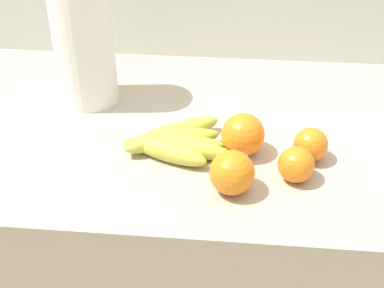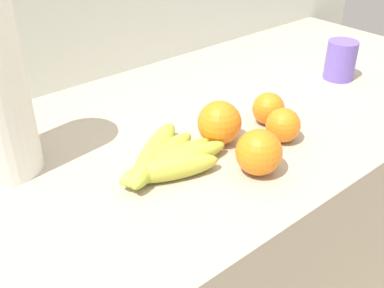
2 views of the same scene
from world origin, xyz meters
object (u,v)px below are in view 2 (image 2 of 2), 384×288
(orange_back_left, at_px, (283,125))
(orange_center, at_px, (268,109))
(orange_front, at_px, (219,123))
(orange_right, at_px, (259,152))
(banana_bunch, at_px, (165,160))
(mug, at_px, (341,60))

(orange_back_left, bearing_deg, orange_center, 64.20)
(orange_front, height_order, orange_back_left, orange_front)
(orange_right, xyz_separation_m, orange_center, (0.14, 0.11, -0.01))
(banana_bunch, height_order, orange_center, orange_center)
(banana_bunch, distance_m, orange_front, 0.13)
(orange_front, relative_size, orange_right, 1.04)
(orange_front, height_order, mug, mug)
(banana_bunch, height_order, orange_front, orange_front)
(orange_front, relative_size, orange_back_left, 1.26)
(orange_center, distance_m, mug, 0.31)
(mug, bearing_deg, orange_back_left, -162.44)
(banana_bunch, bearing_deg, mug, 4.29)
(orange_back_left, relative_size, orange_right, 0.83)
(orange_back_left, height_order, orange_center, same)
(orange_front, xyz_separation_m, mug, (0.43, 0.03, 0.01))
(orange_right, height_order, mug, mug)
(banana_bunch, relative_size, orange_front, 2.62)
(orange_right, xyz_separation_m, mug, (0.45, 0.15, 0.01))
(orange_front, distance_m, orange_right, 0.12)
(mug, bearing_deg, orange_center, -172.15)
(orange_center, bearing_deg, orange_back_left, -115.80)
(banana_bunch, distance_m, orange_right, 0.16)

